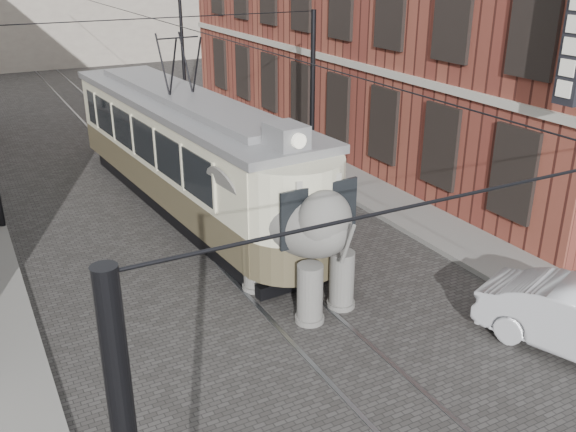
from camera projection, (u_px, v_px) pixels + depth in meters
ground at (254, 270)px, 16.80m from camera, size 120.00×120.00×0.00m
tram_rails at (254, 270)px, 16.79m from camera, size 1.54×80.00×0.02m
sidewalk_right at (432, 226)px, 19.37m from camera, size 2.00×60.00×0.15m
catenary at (178, 120)px, 19.63m from camera, size 11.00×30.20×6.00m
tram at (183, 125)px, 20.03m from camera, size 3.85×13.99×5.48m
elephant at (297, 238)px, 14.90m from camera, size 3.91×5.66×3.16m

